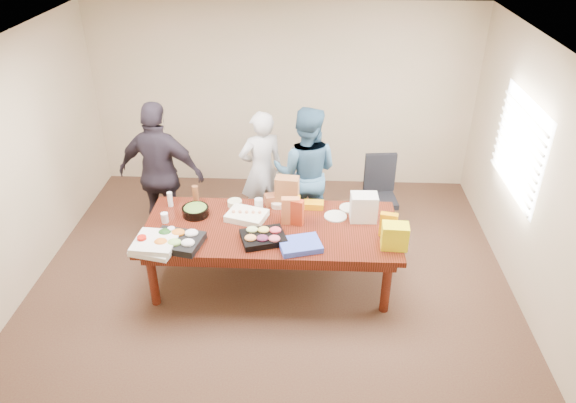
{
  "coord_description": "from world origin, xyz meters",
  "views": [
    {
      "loc": [
        0.42,
        -4.94,
        3.99
      ],
      "look_at": [
        0.18,
        0.1,
        1.02
      ],
      "focal_mm": 33.51,
      "sensor_mm": 36.0,
      "label": 1
    }
  ],
  "objects_px": {
    "person_center": "(262,171)",
    "person_right": "(306,173)",
    "conference_table": "(272,254)",
    "sheet_cake": "(247,216)",
    "office_chair": "(380,197)",
    "salad_bowl": "(196,211)"
  },
  "relations": [
    {
      "from": "person_center",
      "to": "sheet_cake",
      "type": "bearing_deg",
      "value": 62.41
    },
    {
      "from": "salad_bowl",
      "to": "office_chair",
      "type": "bearing_deg",
      "value": 23.62
    },
    {
      "from": "person_right",
      "to": "sheet_cake",
      "type": "height_order",
      "value": "person_right"
    },
    {
      "from": "office_chair",
      "to": "sheet_cake",
      "type": "xyz_separation_m",
      "value": [
        -1.61,
        -1.01,
        0.3
      ]
    },
    {
      "from": "office_chair",
      "to": "salad_bowl",
      "type": "distance_m",
      "value": 2.42
    },
    {
      "from": "person_center",
      "to": "conference_table",
      "type": "bearing_deg",
      "value": 76.05
    },
    {
      "from": "conference_table",
      "to": "salad_bowl",
      "type": "distance_m",
      "value": 0.99
    },
    {
      "from": "office_chair",
      "to": "person_right",
      "type": "distance_m",
      "value": 1.05
    },
    {
      "from": "conference_table",
      "to": "sheet_cake",
      "type": "distance_m",
      "value": 0.52
    },
    {
      "from": "office_chair",
      "to": "person_right",
      "type": "xyz_separation_m",
      "value": [
        -0.97,
        -0.1,
        0.38
      ]
    },
    {
      "from": "conference_table",
      "to": "sheet_cake",
      "type": "bearing_deg",
      "value": 151.28
    },
    {
      "from": "person_right",
      "to": "salad_bowl",
      "type": "relative_size",
      "value": 5.74
    },
    {
      "from": "person_center",
      "to": "sheet_cake",
      "type": "height_order",
      "value": "person_center"
    },
    {
      "from": "salad_bowl",
      "to": "person_right",
      "type": "bearing_deg",
      "value": 35.08
    },
    {
      "from": "person_center",
      "to": "office_chair",
      "type": "bearing_deg",
      "value": 154.09
    },
    {
      "from": "person_right",
      "to": "sheet_cake",
      "type": "relative_size",
      "value": 4.1
    },
    {
      "from": "office_chair",
      "to": "salad_bowl",
      "type": "bearing_deg",
      "value": -162.43
    },
    {
      "from": "person_center",
      "to": "salad_bowl",
      "type": "distance_m",
      "value": 1.22
    },
    {
      "from": "conference_table",
      "to": "sheet_cake",
      "type": "height_order",
      "value": "sheet_cake"
    },
    {
      "from": "office_chair",
      "to": "person_center",
      "type": "xyz_separation_m",
      "value": [
        -1.54,
        0.06,
        0.32
      ]
    },
    {
      "from": "conference_table",
      "to": "office_chair",
      "type": "xyz_separation_m",
      "value": [
        1.33,
        1.17,
        0.11
      ]
    },
    {
      "from": "person_center",
      "to": "person_right",
      "type": "bearing_deg",
      "value": 141.08
    }
  ]
}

